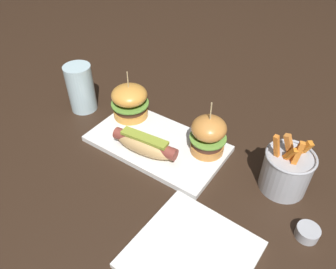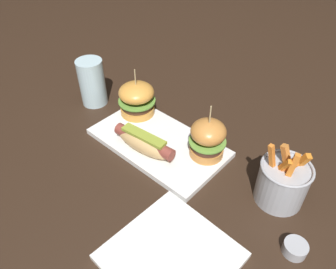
% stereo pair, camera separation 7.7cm
% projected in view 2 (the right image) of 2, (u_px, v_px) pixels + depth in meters
% --- Properties ---
extents(ground_plane, '(3.00, 3.00, 0.00)m').
position_uv_depth(ground_plane, '(158.00, 145.00, 0.82)').
color(ground_plane, black).
extents(platter_main, '(0.34, 0.19, 0.01)m').
position_uv_depth(platter_main, '(158.00, 143.00, 0.82)').
color(platter_main, white).
rests_on(platter_main, ground).
extents(hot_dog, '(0.17, 0.07, 0.05)m').
position_uv_depth(hot_dog, '(143.00, 142.00, 0.77)').
color(hot_dog, tan).
rests_on(hot_dog, platter_main).
extents(slider_left, '(0.10, 0.10, 0.14)m').
position_uv_depth(slider_left, '(137.00, 99.00, 0.88)').
color(slider_left, gold).
rests_on(slider_left, platter_main).
extents(slider_right, '(0.09, 0.09, 0.14)m').
position_uv_depth(slider_right, '(208.00, 138.00, 0.75)').
color(slider_right, '#C77F3A').
rests_on(slider_right, platter_main).
extents(fries_bucket, '(0.11, 0.11, 0.15)m').
position_uv_depth(fries_bucket, '(282.00, 182.00, 0.66)').
color(fries_bucket, '#A8AAB2').
rests_on(fries_bucket, ground).
extents(sauce_ramekin, '(0.04, 0.04, 0.02)m').
position_uv_depth(sauce_ramekin, '(295.00, 248.00, 0.59)').
color(sauce_ramekin, '#A8AAB2').
rests_on(sauce_ramekin, ground).
extents(side_plate, '(0.22, 0.22, 0.01)m').
position_uv_depth(side_plate, '(171.00, 256.00, 0.59)').
color(side_plate, white).
rests_on(side_plate, ground).
extents(water_glass, '(0.08, 0.08, 0.14)m').
position_uv_depth(water_glass, '(92.00, 82.00, 0.93)').
color(water_glass, silver).
rests_on(water_glass, ground).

